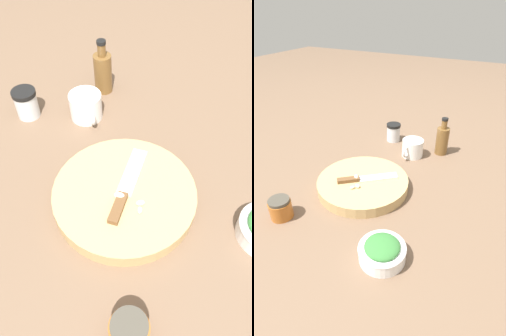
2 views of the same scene
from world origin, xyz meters
The scene contains 8 objects.
ground_plane centered at (0.00, 0.00, 0.00)m, with size 5.00×5.00×0.00m, color brown.
cutting_board centered at (0.08, -0.05, 0.02)m, with size 0.32×0.32×0.04m.
chef_knife centered at (0.08, -0.04, 0.04)m, with size 0.16×0.18×0.01m.
garlic_cloves centered at (0.11, -0.06, 0.05)m, with size 0.08×0.05×0.02m.
spice_jar centered at (-0.31, -0.12, 0.04)m, with size 0.07×0.07×0.08m.
coffee_mug centered at (-0.22, 0.02, 0.04)m, with size 0.12×0.09×0.07m.
honey_jar centered at (0.32, -0.20, 0.03)m, with size 0.07×0.07×0.07m.
oil_bottle centered at (-0.30, 0.12, 0.06)m, with size 0.05×0.05×0.16m.
Camera 1 is at (0.43, -0.28, 0.62)m, focal length 35.00 mm.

